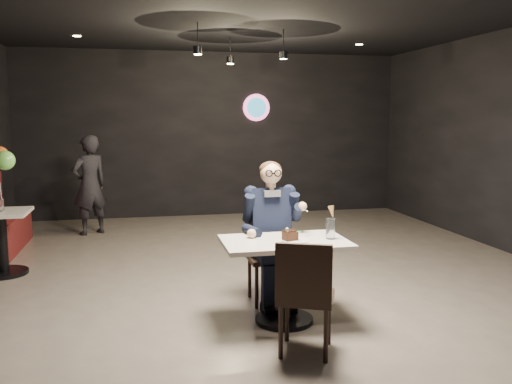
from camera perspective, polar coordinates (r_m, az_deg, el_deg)
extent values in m
plane|color=#6F685D|center=(5.95, 1.62, -9.95)|extent=(9.00, 9.00, 0.00)
cube|color=black|center=(7.70, -1.98, 15.77)|extent=(1.40, 1.20, 0.36)
cube|color=white|center=(4.89, 3.01, -9.36)|extent=(1.10, 0.70, 0.75)
cube|color=black|center=(5.38, 1.47, -6.80)|extent=(0.42, 0.46, 0.92)
cube|color=black|center=(4.28, 5.28, -10.72)|extent=(0.57, 0.59, 0.92)
cube|color=black|center=(5.32, 1.48, -4.09)|extent=(0.60, 0.80, 1.44)
cylinder|color=white|center=(4.75, 4.14, -5.12)|extent=(0.24, 0.24, 0.01)
cube|color=black|center=(4.73, 3.61, -4.59)|extent=(0.14, 0.13, 0.08)
ellipsoid|color=#29802F|center=(4.72, 4.47, -4.15)|extent=(0.06, 0.04, 0.01)
cylinder|color=silver|center=(4.86, 7.83, -3.85)|extent=(0.08, 0.08, 0.18)
cone|color=#B18448|center=(4.84, 8.01, -2.13)|extent=(0.07, 0.07, 0.12)
cube|color=white|center=(6.96, -25.19, -4.71)|extent=(0.63, 0.63, 0.79)
imported|color=black|center=(8.81, -17.11, 0.71)|extent=(0.68, 0.62, 1.55)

